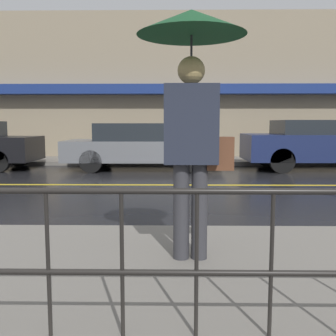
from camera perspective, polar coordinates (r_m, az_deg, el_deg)
ground_plane at (r=8.80m, az=5.92°, el=-2.48°), size 80.00×80.00×0.00m
sidewalk_near at (r=3.64m, az=13.53°, el=-14.74°), size 28.00×2.76×0.13m
sidewalk_far at (r=13.79m, az=4.10°, el=1.06°), size 28.00×2.15×0.13m
lane_marking at (r=8.80m, az=5.92°, el=-2.46°), size 25.20×0.12×0.01m
building_storefront at (r=14.98m, az=3.93°, el=11.67°), size 28.00×0.85×5.46m
railing_foreground at (r=2.41m, az=19.88°, el=-10.25°), size 12.00×0.04×0.88m
pedestrian at (r=3.56m, az=3.50°, el=13.16°), size 0.96×0.96×2.23m
car_grey at (r=11.69m, az=-3.62°, el=3.25°), size 4.64×1.87×1.37m
car_navy at (r=12.44m, az=21.41°, el=3.30°), size 4.58×1.93×1.46m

